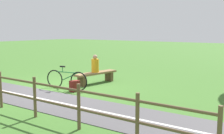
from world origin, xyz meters
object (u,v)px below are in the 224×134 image
(person_seated, at_px, (95,65))
(backpack, at_px, (74,86))
(bicycle, at_px, (66,80))
(bench, at_px, (96,75))

(person_seated, relative_size, backpack, 1.85)
(backpack, bearing_deg, person_seated, -168.70)
(person_seated, bearing_deg, backpack, 19.69)
(person_seated, bearing_deg, bicycle, 2.94)
(bicycle, bearing_deg, person_seated, 73.40)
(backpack, bearing_deg, bench, -169.23)
(bench, xyz_separation_m, bicycle, (1.58, -0.15, 0.04))
(bench, bearing_deg, bicycle, 2.85)
(bicycle, height_order, backpack, bicycle)
(bench, relative_size, backpack, 5.25)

